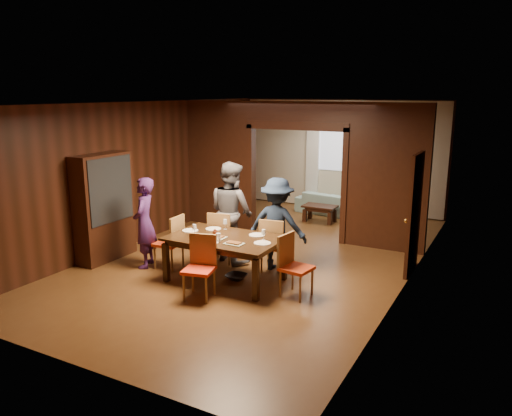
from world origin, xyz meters
The scene contains 32 objects.
floor centered at (0.00, 0.00, 0.00)m, with size 9.00×9.00×0.00m, color #573318.
ceiling centered at (0.00, 0.00, 2.90)m, with size 5.50×9.00×0.02m, color silver.
room_walls centered at (0.00, 1.89, 1.51)m, with size 5.52×9.01×2.90m.
person_purple centered at (-1.59, -1.48, 0.82)m, with size 0.59×0.39×1.63m, color #3F1E58.
person_grey centered at (-0.40, -0.45, 0.93)m, with size 0.91×0.71×1.87m, color #4C4C52.
person_navy centered at (0.56, -0.48, 0.83)m, with size 1.07×0.61×1.65m, color #162238.
sofa centered at (0.08, 3.85, 0.28)m, with size 1.91×0.75×0.56m, color #8EBABA.
serving_bowl centered at (0.18, -1.27, 0.80)m, with size 0.35×0.35×0.09m, color black.
dining_table centered at (0.04, -1.40, 0.38)m, with size 1.85×1.15×0.76m, color black.
coffee_table centered at (0.03, 2.99, 0.20)m, with size 0.80×0.50×0.40m, color black.
chair_left centered at (-1.19, -1.34, 0.48)m, with size 0.44×0.44×0.97m, color red, non-canonical shape.
chair_right centered at (1.35, -1.43, 0.48)m, with size 0.44×0.44×0.97m, color red, non-canonical shape.
chair_far_l centered at (-0.49, -0.61, 0.48)m, with size 0.44×0.44×0.97m, color orange, non-canonical shape.
chair_far_r centered at (0.56, -0.58, 0.48)m, with size 0.44×0.44×0.97m, color orange, non-canonical shape.
chair_near centered at (0.07, -2.20, 0.48)m, with size 0.44×0.44×0.97m, color red, non-canonical shape.
hutch centered at (-2.53, -1.50, 1.00)m, with size 0.40×1.20×2.00m, color black.
door_right centered at (2.70, 0.50, 1.05)m, with size 0.06×0.90×2.10m, color black.
window_far centered at (0.00, 4.44, 1.70)m, with size 1.20×0.03×1.30m, color silver.
curtain_left centered at (-0.75, 4.40, 1.25)m, with size 0.35×0.06×2.40m, color white.
curtain_right centered at (0.75, 4.40, 1.25)m, with size 0.35×0.06×2.40m, color white.
plate_left centered at (-0.68, -1.36, 0.77)m, with size 0.27×0.27×0.01m, color white.
plate_far_l centered at (-0.39, -1.08, 0.77)m, with size 0.27×0.27×0.01m, color silver.
plate_far_r centered at (0.46, -1.06, 0.77)m, with size 0.27×0.27×0.01m, color silver.
plate_right centered at (0.75, -1.42, 0.77)m, with size 0.27×0.27×0.01m, color silver.
plate_near centered at (0.00, -1.78, 0.77)m, with size 0.27×0.27×0.01m, color white.
platter_a centered at (-0.05, -1.50, 0.78)m, with size 0.30×0.20×0.04m, color gray.
platter_b centered at (0.38, -1.67, 0.78)m, with size 0.30×0.20×0.04m, color gray.
wineglass_left centered at (-0.47, -1.53, 0.85)m, with size 0.08×0.08×0.18m, color white, non-canonical shape.
wineglass_far centered at (-0.20, -0.99, 0.85)m, with size 0.08×0.08×0.18m, color white, non-canonical shape.
wineglass_right centered at (0.69, -1.25, 0.85)m, with size 0.08×0.08×0.18m, color silver, non-canonical shape.
tumbler centered at (0.09, -1.67, 0.83)m, with size 0.07×0.07×0.14m, color white.
condiment_jar centered at (-0.14, -1.42, 0.82)m, with size 0.08×0.08×0.11m, color #532313, non-canonical shape.
Camera 1 is at (4.22, -8.12, 3.12)m, focal length 35.00 mm.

